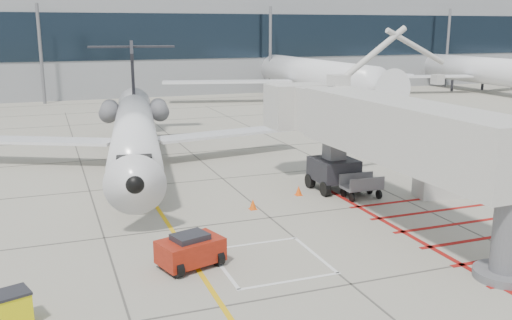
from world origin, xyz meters
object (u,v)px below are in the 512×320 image
object	(u,v)px
jet_bridge	(402,143)
spill_bin	(7,310)
regional_jet	(133,115)
pushback_tug	(190,249)

from	to	relation	value
jet_bridge	spill_bin	world-z (taller)	jet_bridge
regional_jet	pushback_tug	size ratio (longest dim) A/B	12.33
spill_bin	jet_bridge	bearing A→B (deg)	-4.91
regional_jet	pushback_tug	bearing A→B (deg)	-82.07
regional_jet	pushback_tug	world-z (taller)	regional_jet
jet_bridge	pushback_tug	world-z (taller)	jet_bridge
regional_jet	pushback_tug	distance (m)	15.15
regional_jet	jet_bridge	world-z (taller)	regional_jet
regional_jet	jet_bridge	bearing A→B (deg)	-43.31
jet_bridge	pushback_tug	xyz separation A→B (m)	(-10.57, -1.53, -3.20)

